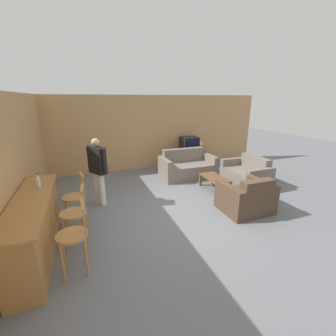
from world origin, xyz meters
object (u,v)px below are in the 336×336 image
Objects in this scene: bar_chair_near at (74,238)px; bar_chair_mid at (74,216)px; table_lamp at (199,142)px; tv at (190,144)px; person_by_window at (98,168)px; armchair_near at (246,198)px; coffee_table at (215,179)px; bottle at (38,181)px; loveseat_right at (247,174)px; bar_chair_far at (75,199)px; tv_unit at (189,159)px; couch_far at (187,167)px.

bar_chair_mid is at bearing 90.00° from bar_chair_near.
bar_chair_near reaches higher than table_lamp.
bar_chair_near is 1.76× the size of tv.
armchair_near is at bearing -27.10° from person_by_window.
tv is 4.06m from person_by_window.
person_by_window is (0.52, 1.54, 0.34)m from bar_chair_mid.
person_by_window is (-3.86, -2.16, 0.01)m from table_lamp.
tv is (0.36, 2.37, 0.54)m from coffee_table.
bottle is at bearing -137.06° from person_by_window.
table_lamp is at bearing 0.42° from tv.
loveseat_right is 5.38m from bottle.
bar_chair_far is 0.77m from bottle.
tv_unit is (3.96, 4.37, -0.27)m from bar_chair_near.
bar_chair_far is at bearing -122.00° from person_by_window.
table_lamp reaches higher than armchair_near.
loveseat_right is at bearing -72.11° from tv_unit.
bottle is (-4.51, -3.15, 0.23)m from tv.
bar_chair_mid is 5.74m from table_lamp.
loveseat_right is 2.45m from table_lamp.
couch_far is at bearing 44.52° from bar_chair_near.
table_lamp is (0.42, 0.00, 0.05)m from tv.
coffee_table is at bearing 20.16° from bar_chair_mid.
bar_chair_mid is 1.76× the size of tv.
armchair_near is (3.59, 0.65, -0.25)m from bar_chair_near.
bottle reaches higher than armchair_near.
bottle is at bearing 134.92° from bar_chair_mid.
table_lamp is (4.93, 3.15, -0.18)m from bottle.
couch_far is at bearing 136.28° from loveseat_right.
armchair_near is (0.21, -2.67, 0.00)m from couch_far.
bottle is (-4.15, -0.78, 0.77)m from coffee_table.
coffee_table is 0.82× the size of tv_unit.
bar_chair_far is 2.48× the size of table_lamp.
coffee_table is (0.02, 1.35, -0.00)m from armchair_near.
armchair_near is 1.78m from loveseat_right.
bottle is at bearing -163.85° from bar_chair_far.
tv reaches higher than loveseat_right.
person_by_window is (0.52, 0.84, 0.34)m from bar_chair_far.
bar_chair_far is 4.97m from tv.
tv_unit is (-0.76, 2.35, -0.02)m from loveseat_right.
couch_far is 1.58m from table_lamp.
bar_chair_near is 1.14× the size of coffee_table.
bar_chair_near is 4.74m from couch_far.
coffee_table is (3.60, 0.62, -0.25)m from bar_chair_far.
bar_chair_near is 1.00× the size of bar_chair_mid.
armchair_near is (3.59, -0.03, -0.25)m from bar_chair_mid.
loveseat_right is at bearing -2.61° from person_by_window.
person_by_window reaches higher than coffee_table.
bottle is (-5.27, -0.80, 0.77)m from loveseat_right.
bar_chair_far reaches higher than couch_far.
coffee_table is at bearing -108.12° from table_lamp.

